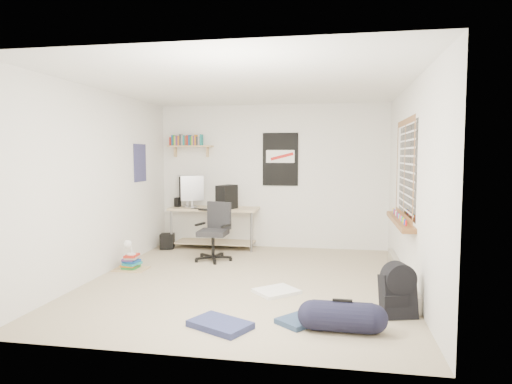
% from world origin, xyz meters
% --- Properties ---
extents(floor, '(4.00, 4.50, 0.01)m').
position_xyz_m(floor, '(0.00, 0.00, -0.01)').
color(floor, gray).
rests_on(floor, ground).
extents(ceiling, '(4.00, 4.50, 0.01)m').
position_xyz_m(ceiling, '(0.00, 0.00, 2.50)').
color(ceiling, white).
rests_on(ceiling, ground).
extents(back_wall, '(4.00, 0.01, 2.50)m').
position_xyz_m(back_wall, '(0.00, 2.25, 1.25)').
color(back_wall, silver).
rests_on(back_wall, ground).
extents(left_wall, '(0.01, 4.50, 2.50)m').
position_xyz_m(left_wall, '(-2.00, 0.00, 1.25)').
color(left_wall, silver).
rests_on(left_wall, ground).
extents(right_wall, '(0.01, 4.50, 2.50)m').
position_xyz_m(right_wall, '(2.00, 0.00, 1.25)').
color(right_wall, silver).
rests_on(right_wall, ground).
extents(desk, '(1.66, 1.24, 0.70)m').
position_xyz_m(desk, '(-0.97, 2.00, 0.36)').
color(desk, tan).
rests_on(desk, floor).
extents(monitor_left, '(0.41, 0.21, 0.44)m').
position_xyz_m(monitor_left, '(-1.46, 2.00, 0.92)').
color(monitor_left, '#A5A6AA').
rests_on(monitor_left, desk).
extents(monitor_right, '(0.40, 0.24, 0.43)m').
position_xyz_m(monitor_right, '(-1.35, 1.89, 0.91)').
color(monitor_right, '#AFAFB4').
rests_on(monitor_right, desk).
extents(pc_tower, '(0.32, 0.45, 0.42)m').
position_xyz_m(pc_tower, '(-0.70, 1.78, 0.91)').
color(pc_tower, black).
rests_on(pc_tower, desk).
extents(keyboard, '(0.40, 0.23, 0.02)m').
position_xyz_m(keyboard, '(-1.14, 1.73, 0.71)').
color(keyboard, black).
rests_on(keyboard, desk).
extents(speaker_left, '(0.11, 0.11, 0.18)m').
position_xyz_m(speaker_left, '(-1.63, 1.95, 0.79)').
color(speaker_left, black).
rests_on(speaker_left, desk).
extents(speaker_right, '(0.09, 0.09, 0.18)m').
position_xyz_m(speaker_right, '(-0.82, 1.86, 0.79)').
color(speaker_right, black).
rests_on(speaker_right, desk).
extents(office_chair, '(0.72, 0.72, 0.90)m').
position_xyz_m(office_chair, '(-0.74, 1.05, 0.49)').
color(office_chair, black).
rests_on(office_chair, floor).
extents(wall_shelf, '(0.80, 0.22, 0.24)m').
position_xyz_m(wall_shelf, '(-1.45, 2.14, 1.78)').
color(wall_shelf, tan).
rests_on(wall_shelf, back_wall).
extents(poster_back_wall, '(0.62, 0.03, 0.92)m').
position_xyz_m(poster_back_wall, '(0.15, 2.23, 1.55)').
color(poster_back_wall, black).
rests_on(poster_back_wall, back_wall).
extents(poster_left_wall, '(0.02, 0.42, 0.60)m').
position_xyz_m(poster_left_wall, '(-1.99, 1.20, 1.50)').
color(poster_left_wall, navy).
rests_on(poster_left_wall, left_wall).
extents(window, '(0.10, 1.50, 1.26)m').
position_xyz_m(window, '(1.95, 0.30, 1.45)').
color(window, brown).
rests_on(window, right_wall).
extents(baseboard_heater, '(0.08, 2.50, 0.18)m').
position_xyz_m(baseboard_heater, '(1.96, 0.30, 0.09)').
color(baseboard_heater, '#B7B2A8').
rests_on(baseboard_heater, floor).
extents(backpack, '(0.39, 0.35, 0.44)m').
position_xyz_m(backpack, '(1.75, -0.97, 0.20)').
color(backpack, black).
rests_on(backpack, floor).
extents(duffel_bag, '(0.29, 0.29, 0.55)m').
position_xyz_m(duffel_bag, '(1.19, -1.50, 0.14)').
color(duffel_bag, black).
rests_on(duffel_bag, floor).
extents(tshirt, '(0.61, 0.61, 0.04)m').
position_xyz_m(tshirt, '(0.44, -0.44, 0.02)').
color(tshirt, silver).
rests_on(tshirt, floor).
extents(jeans_a, '(0.66, 0.57, 0.06)m').
position_xyz_m(jeans_a, '(0.06, -1.60, 0.03)').
color(jeans_a, navy).
rests_on(jeans_a, floor).
extents(jeans_b, '(0.50, 0.52, 0.05)m').
position_xyz_m(jeans_b, '(0.79, -1.35, 0.03)').
color(jeans_b, navy).
rests_on(jeans_b, floor).
extents(book_stack, '(0.49, 0.43, 0.30)m').
position_xyz_m(book_stack, '(-1.75, 0.30, 0.15)').
color(book_stack, brown).
rests_on(book_stack, floor).
extents(desk_lamp, '(0.18, 0.24, 0.21)m').
position_xyz_m(desk_lamp, '(-1.73, 0.28, 0.38)').
color(desk_lamp, silver).
rests_on(desk_lamp, book_stack).
extents(subwoofer, '(0.27, 0.27, 0.26)m').
position_xyz_m(subwoofer, '(-1.75, 1.73, 0.14)').
color(subwoofer, black).
rests_on(subwoofer, floor).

